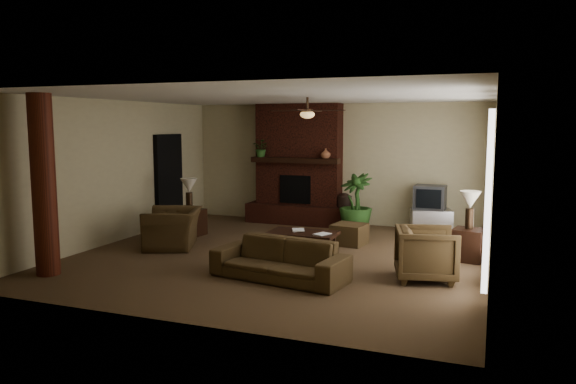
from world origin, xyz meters
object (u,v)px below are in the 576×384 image
at_px(sofa, 280,253).
at_px(tv_stand, 431,221).
at_px(floor_vase, 344,208).
at_px(lamp_left, 189,188).
at_px(armchair_left, 173,222).
at_px(armchair_right, 426,251).
at_px(log_column, 44,185).
at_px(ottoman, 349,234).
at_px(floor_plant, 356,215).
at_px(lamp_right, 470,203).
at_px(coffee_table, 303,235).
at_px(side_table_right, 468,245).
at_px(side_table_left, 191,222).

height_order(sofa, tv_stand, sofa).
height_order(floor_vase, lamp_left, lamp_left).
bearing_deg(tv_stand, sofa, -126.66).
xyz_separation_m(armchair_left, armchair_right, (4.76, -0.56, -0.05)).
height_order(log_column, tv_stand, log_column).
height_order(armchair_left, floor_vase, armchair_left).
height_order(log_column, armchair_right, log_column).
xyz_separation_m(sofa, ottoman, (0.39, 2.71, -0.20)).
distance_m(floor_plant, lamp_right, 3.09).
xyz_separation_m(armchair_right, lamp_right, (0.54, 1.50, 0.56)).
relative_size(sofa, floor_plant, 1.63).
height_order(coffee_table, lamp_right, lamp_right).
height_order(coffee_table, floor_vase, floor_vase).
relative_size(coffee_table, tv_stand, 1.41).
distance_m(floor_vase, side_table_right, 3.65).
bearing_deg(side_table_right, coffee_table, -166.17).
height_order(floor_plant, side_table_right, floor_plant).
height_order(log_column, ottoman, log_column).
height_order(tv_stand, floor_vase, floor_vase).
distance_m(armchair_right, ottoman, 2.61).
bearing_deg(floor_vase, lamp_right, -39.10).
height_order(ottoman, lamp_left, lamp_left).
relative_size(tv_stand, lamp_right, 1.31).
bearing_deg(lamp_right, log_column, -151.84).
relative_size(armchair_right, coffee_table, 0.74).
relative_size(log_column, floor_plant, 2.20).
xyz_separation_m(coffee_table, floor_plant, (0.35, 2.51, -0.02)).
relative_size(log_column, sofa, 1.36).
distance_m(floor_vase, floor_plant, 0.63).
xyz_separation_m(side_table_left, lamp_right, (5.58, -0.16, 0.73)).
xyz_separation_m(floor_vase, side_table_left, (-2.77, -2.12, -0.16)).
height_order(side_table_right, lamp_right, lamp_right).
distance_m(armchair_right, lamp_right, 1.69).
bearing_deg(floor_vase, ottoman, -72.11).
bearing_deg(side_table_left, side_table_right, -1.97).
xyz_separation_m(log_column, lamp_left, (0.46, 3.48, -0.40)).
relative_size(armchair_right, side_table_left, 1.61).
relative_size(armchair_left, floor_vase, 1.46).
bearing_deg(side_table_right, lamp_right, 90.00).
distance_m(log_column, sofa, 3.77).
relative_size(log_column, lamp_left, 4.31).
xyz_separation_m(armchair_left, floor_plant, (2.88, 2.74, -0.14)).
height_order(log_column, side_table_left, log_column).
bearing_deg(log_column, sofa, 16.51).
xyz_separation_m(log_column, lamp_right, (6.10, 3.27, -0.40)).
bearing_deg(log_column, floor_plant, 54.03).
distance_m(floor_vase, lamp_right, 3.67).
xyz_separation_m(side_table_left, side_table_right, (5.58, -0.19, 0.00)).
relative_size(floor_vase, lamp_left, 1.18).
xyz_separation_m(coffee_table, side_table_right, (2.78, 0.68, -0.10)).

